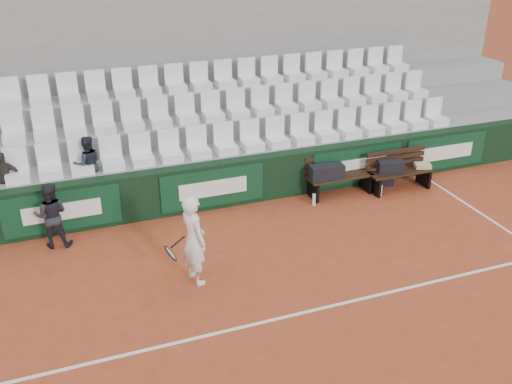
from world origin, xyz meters
The scene contains 22 objects.
ground centered at (0.00, 0.00, 0.00)m, with size 80.00×80.00×0.00m, color #AB4626.
court_baseline centered at (0.00, 0.00, 0.00)m, with size 18.00×0.06×0.01m, color white.
back_barrier centered at (0.07, 3.99, 0.50)m, with size 18.00×0.34×1.00m.
grandstand_tier_front centered at (0.00, 4.62, 0.50)m, with size 18.00×0.95×1.00m, color gray.
grandstand_tier_mid centered at (0.00, 5.58, 0.72)m, with size 18.00×0.95×1.45m, color gray.
grandstand_tier_back centered at (0.00, 6.53, 0.95)m, with size 18.00×0.95×1.90m, color gray.
grandstand_rear_wall centered at (0.00, 7.15, 2.20)m, with size 18.00×0.30×4.40m, color gray.
seat_row_front centered at (0.00, 4.45, 1.31)m, with size 11.90×0.44×0.63m, color white.
seat_row_mid centered at (0.00, 5.40, 1.77)m, with size 11.90×0.44×0.63m, color white.
seat_row_back centered at (0.00, 6.35, 2.21)m, with size 11.90×0.44×0.63m, color white.
bench_left centered at (2.65, 3.60, 0.23)m, with size 1.50×0.56×0.45m, color #331D0F.
bench_right centered at (4.04, 3.36, 0.23)m, with size 1.50×0.56×0.45m, color black.
sports_bag_left centered at (2.29, 3.57, 0.61)m, with size 0.74×0.32×0.32m, color black.
sports_bag_right centered at (3.80, 3.39, 0.58)m, with size 0.58×0.27×0.27m, color black.
towel centered at (4.62, 3.36, 0.50)m, with size 0.35×0.25×0.10m, color #C5B980.
sports_bag_ground centered at (3.84, 3.70, 0.13)m, with size 0.44×0.27×0.27m, color black.
water_bottle_near centered at (1.89, 3.31, 0.13)m, with size 0.07×0.07×0.26m, color silver.
water_bottle_far centered at (3.47, 3.21, 0.13)m, with size 0.07×0.07×0.27m, color silver.
tennis_player centered at (-1.22, 1.45, 0.80)m, with size 0.76×0.66×1.59m.
ball_kid centered at (-3.40, 3.48, 0.64)m, with size 0.62×0.48×1.28m, color #212129.
spectator_b centered at (-4.13, 4.50, 1.52)m, with size 0.61×0.25×1.04m, color #2F2A25.
spectator_c centered at (-2.58, 4.50, 1.59)m, with size 0.57×0.44×1.17m, color #1E222D.
Camera 1 is at (-3.05, -6.51, 5.59)m, focal length 40.00 mm.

